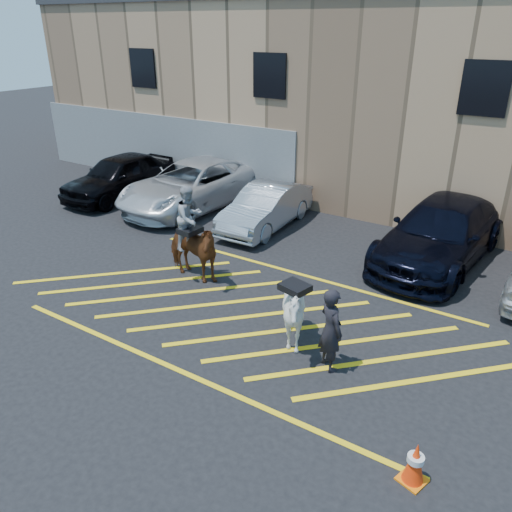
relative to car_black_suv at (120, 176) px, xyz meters
The scene contains 11 objects.
ground 10.31m from the car_black_suv, 25.54° to the right, with size 90.00×90.00×0.00m, color black.
car_black_suv is the anchor object (origin of this frame).
car_white_pickup 3.21m from the car_black_suv, 10.62° to the left, with size 2.79×6.05×1.68m, color silver.
car_silver_sedan 6.55m from the car_black_suv, ahead, with size 1.49×4.27×1.41m, color #9CA2AA.
car_blue_suv 12.11m from the car_black_suv, ahead, with size 2.40×5.90×1.71m, color black.
handler 12.81m from the car_black_suv, 25.54° to the right, with size 0.64×0.42×1.75m, color black.
warehouse 12.28m from the car_black_suv, 39.25° to the left, with size 32.42×10.20×7.30m.
hatching_zone 10.44m from the car_black_suv, 27.03° to the right, with size 12.60×5.12×0.01m.
mounted_bay 7.93m from the car_black_suv, 30.23° to the right, with size 2.03×1.09×2.57m.
saddled_white 11.84m from the car_black_suv, 26.36° to the right, with size 1.57×1.69×1.57m.
traffic_cone 15.64m from the car_black_suv, 28.07° to the right, with size 0.48×0.48×0.73m.
Camera 1 is at (5.43, -8.71, 6.23)m, focal length 35.00 mm.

